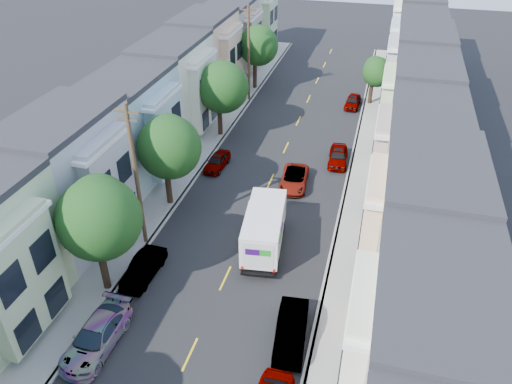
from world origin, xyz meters
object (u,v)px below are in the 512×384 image
Objects in this scene: parked_right_b at (291,331)px; parked_left_c at (144,269)px; utility_pole_far at (249,54)px; parked_right_d at (353,102)px; fedex_truck at (264,228)px; parked_left_d at (217,161)px; lead_sedan at (294,179)px; tree_c at (168,148)px; tree_b at (98,219)px; parked_right_c at (338,156)px; tree_far_r at (376,72)px; parked_left_b at (97,336)px; tree_d at (222,87)px; utility_pole_near at (136,178)px; tree_e at (257,46)px.

parked_left_c is at bearing 160.04° from parked_right_b.
utility_pole_far is 2.67× the size of parked_right_d.
parked_right_d is at bearing 75.58° from fedex_truck.
parked_left_d is 18.85m from parked_right_d.
lead_sedan is 14.62m from parked_left_c.
parked_right_b is at bearing -70.54° from utility_pole_far.
tree_c is at bearing 131.43° from parked_right_b.
parked_left_c is at bearing 47.23° from tree_b.
parked_left_c is at bearing -87.25° from utility_pole_far.
tree_b is 1.83× the size of parked_right_c.
parked_left_b is at bearing -107.66° from tree_far_r.
parked_left_d is at bearing -124.13° from tree_far_r.
utility_pole_far is at bearing 89.99° from tree_c.
tree_d is (0.00, 21.59, -0.43)m from tree_b.
parked_left_d is 0.86× the size of parked_right_b.
tree_far_r is at bearing 78.10° from parked_right_c.
parked_left_b is 19.65m from parked_left_d.
lead_sedan is 1.19× the size of parked_left_d.
utility_pole_far reaches higher than parked_left_d.
tree_c is (0.00, 9.49, -0.42)m from tree_b.
tree_d is at bearing 90.01° from utility_pole_near.
tree_d is 1.47× the size of parked_left_b.
tree_b is 1.48× the size of tree_far_r.
utility_pole_far is 33.91m from parked_right_b.
utility_pole_near is 13.32m from parked_right_b.
tree_c is 7.53m from parked_left_d.
tree_far_r is at bearing 36.39° from parked_right_d.
tree_far_r is 21.23m from parked_left_d.
parked_right_b is at bearing -43.25° from tree_c.
tree_e is at bearing 97.67° from parked_left_d.
parked_left_b reaches higher than parked_right_d.
tree_c is 1.39× the size of tree_far_r.
tree_b is 17.25m from lead_sedan.
parked_right_d is at bearing 76.46° from lead_sedan.
lead_sedan is 1.19× the size of parked_right_d.
parked_left_b is at bearing -86.62° from parked_left_d.
parked_left_b is 25.09m from parked_right_c.
lead_sedan is (8.28, 9.76, -4.53)m from utility_pole_near.
utility_pole_near is at bearing 115.57° from parked_left_c.
utility_pole_near is at bearing -134.22° from lead_sedan.
tree_c is 15.91m from parked_right_b.
parked_right_b is (9.80, -16.62, 0.12)m from parked_left_d.
parked_left_d is 1.00× the size of parked_right_d.
parked_right_c is at bearing 22.78° from parked_left_d.
parked_right_c is (11.20, 19.03, -4.56)m from tree_b.
parked_left_c is (1.40, 1.52, -4.58)m from tree_b.
tree_b is 35.56m from tree_far_r.
tree_e is 13.33m from tree_far_r.
tree_b is 30.65m from utility_pole_far.
tree_b is 34.24m from tree_e.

